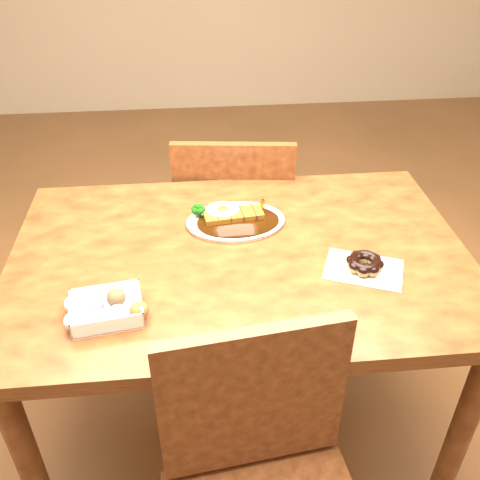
{
  "coord_description": "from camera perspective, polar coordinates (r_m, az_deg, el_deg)",
  "views": [
    {
      "loc": [
        -0.11,
        -1.12,
        1.58
      ],
      "look_at": [
        -0.0,
        -0.03,
        0.81
      ],
      "focal_mm": 40.0,
      "sensor_mm": 36.0,
      "label": 1
    }
  ],
  "objects": [
    {
      "name": "ground",
      "position": [
        1.94,
        -0.0,
        -19.44
      ],
      "size": [
        6.0,
        6.0,
        0.0
      ],
      "primitive_type": "plane",
      "color": "brown",
      "rests_on": "ground"
    },
    {
      "name": "pon_de_ring",
      "position": [
        1.37,
        13.15,
        -2.48
      ],
      "size": [
        0.23,
        0.19,
        0.04
      ],
      "rotation": [
        0.0,
        0.0,
        -0.38
      ],
      "color": "silver",
      "rests_on": "table"
    },
    {
      "name": "katsu_curry_plate",
      "position": [
        1.51,
        -0.66,
        2.26
      ],
      "size": [
        0.28,
        0.21,
        0.05
      ],
      "rotation": [
        0.0,
        0.0,
        0.05
      ],
      "color": "white",
      "rests_on": "table"
    },
    {
      "name": "chair_far",
      "position": [
        2.0,
        -0.57,
        1.5
      ],
      "size": [
        0.47,
        0.47,
        0.87
      ],
      "rotation": [
        0.0,
        0.0,
        3.03
      ],
      "color": "#441C0D",
      "rests_on": "ground"
    },
    {
      "name": "donut_box",
      "position": [
        1.24,
        -14.24,
        -7.12
      ],
      "size": [
        0.19,
        0.14,
        0.05
      ],
      "rotation": [
        0.0,
        0.0,
        0.15
      ],
      "color": "white",
      "rests_on": "table"
    },
    {
      "name": "table",
      "position": [
        1.46,
        -0.0,
        -4.44
      ],
      "size": [
        1.2,
        0.8,
        0.75
      ],
      "color": "#441C0D",
      "rests_on": "ground"
    }
  ]
}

